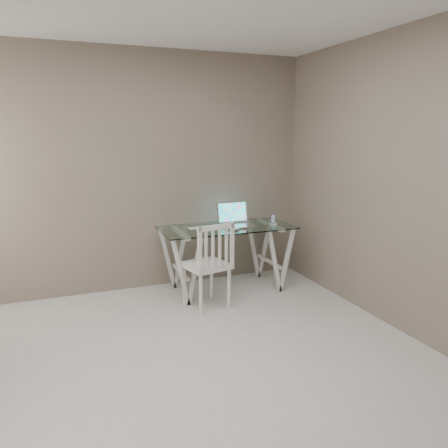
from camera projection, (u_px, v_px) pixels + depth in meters
name	position (u px, v px, depth m)	size (l,w,h in m)	color
room	(190.00, 145.00, 2.77)	(4.50, 4.52, 2.71)	beige
desk	(227.00, 258.00, 5.01)	(1.50, 0.70, 0.75)	silver
chair	(210.00, 262.00, 4.43)	(0.50, 0.50, 0.92)	white
laptop	(235.00, 220.00, 5.01)	(0.38, 0.32, 0.26)	#BAB9BE
keyboard	(200.00, 228.00, 4.86)	(0.29, 0.12, 0.01)	silver
mouse	(235.00, 229.00, 4.76)	(0.10, 0.06, 0.03)	silver
phone_dock	(273.00, 222.00, 5.06)	(0.07, 0.07, 0.12)	white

